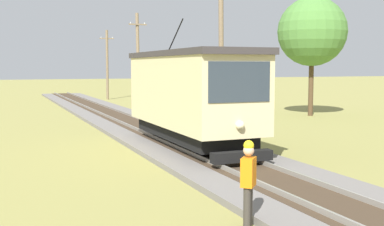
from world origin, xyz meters
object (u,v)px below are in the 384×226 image
(red_tram, at_px, (191,94))
(track_worker, at_px, (248,180))
(utility_pole_mid, at_px, (221,48))
(utility_pole_far, at_px, (138,60))
(tree_right_near, at_px, (312,32))
(utility_pole_distant, at_px, (107,64))

(red_tram, bearing_deg, track_worker, -104.74)
(utility_pole_mid, bearing_deg, red_tram, -127.81)
(red_tram, bearing_deg, utility_pole_far, 80.08)
(utility_pole_far, distance_m, tree_right_near, 13.29)
(utility_pole_mid, xyz_separation_m, track_worker, (-5.63, -13.06, -3.13))
(utility_pole_far, distance_m, utility_pole_distant, 11.03)
(utility_pole_far, xyz_separation_m, tree_right_near, (8.97, -9.65, 1.72))
(tree_right_near, bearing_deg, utility_pole_distant, 113.45)
(utility_pole_mid, height_order, tree_right_near, utility_pole_mid)
(utility_pole_far, relative_size, track_worker, 4.09)
(utility_pole_mid, relative_size, utility_pole_far, 1.10)
(utility_pole_far, height_order, track_worker, utility_pole_far)
(utility_pole_mid, relative_size, utility_pole_distant, 1.19)
(utility_pole_distant, xyz_separation_m, track_worker, (-5.63, -38.82, -2.49))
(red_tram, bearing_deg, utility_pole_mid, 52.19)
(utility_pole_mid, bearing_deg, utility_pole_far, 90.00)
(utility_pole_distant, bearing_deg, tree_right_near, -66.55)
(utility_pole_distant, distance_m, tree_right_near, 22.63)
(red_tram, relative_size, tree_right_near, 1.11)
(red_tram, xyz_separation_m, utility_pole_mid, (3.33, 4.29, 1.92))
(tree_right_near, bearing_deg, utility_pole_mid, -150.49)
(utility_pole_mid, bearing_deg, tree_right_near, 29.51)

